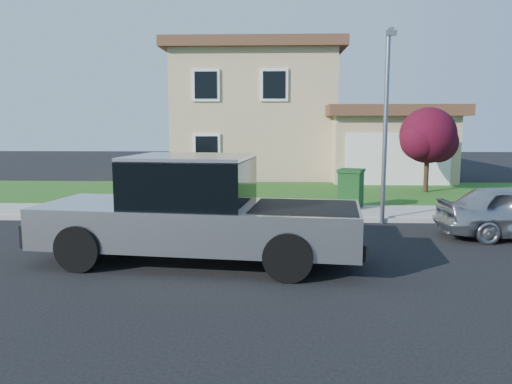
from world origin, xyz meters
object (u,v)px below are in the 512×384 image
woman (247,206)px  trash_bin (351,188)px  street_lamp (386,116)px  pickup_truck (198,213)px  ornamental_tree (429,138)px

woman → trash_bin: bearing=-115.9°
woman → street_lamp: 4.74m
pickup_truck → woman: bearing=74.7°
street_lamp → trash_bin: bearing=112.7°
trash_bin → pickup_truck: bearing=-103.4°
woman → street_lamp: (3.73, 1.89, 2.23)m
ornamental_tree → pickup_truck: bearing=-127.1°
pickup_truck → woman: size_ratio=4.10×
pickup_truck → street_lamp: bearing=48.2°
pickup_truck → ornamental_tree: (7.64, 10.10, 1.23)m
ornamental_tree → trash_bin: 5.74m
ornamental_tree → street_lamp: bearing=-116.6°
woman → ornamental_tree: ornamental_tree is taller
ornamental_tree → street_lamp: (-3.03, -6.05, 0.77)m
street_lamp → ornamental_tree: bearing=67.7°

